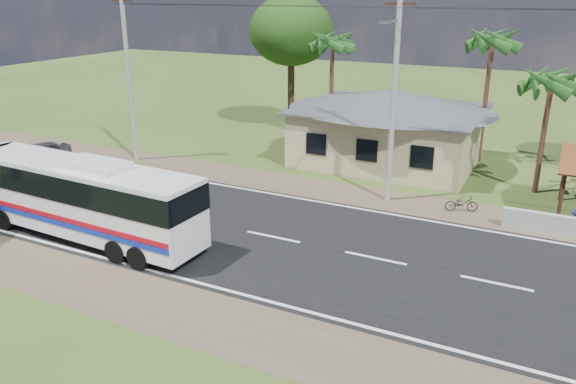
% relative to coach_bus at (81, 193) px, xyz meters
% --- Properties ---
extents(ground, '(120.00, 120.00, 0.00)m').
position_rel_coach_bus_xyz_m(ground, '(7.05, 3.54, -2.01)').
color(ground, '#334819').
rests_on(ground, ground).
extents(road, '(120.00, 16.00, 0.03)m').
position_rel_coach_bus_xyz_m(road, '(7.05, 3.54, -2.00)').
color(road, black).
rests_on(road, ground).
extents(house, '(12.40, 10.00, 5.00)m').
position_rel_coach_bus_xyz_m(house, '(8.05, 16.53, 0.63)').
color(house, '#C4B482').
rests_on(house, ground).
extents(utility_poles, '(32.80, 2.22, 11.00)m').
position_rel_coach_bus_xyz_m(utility_poles, '(9.72, 10.02, 3.76)').
color(utility_poles, '#9E9E99').
rests_on(utility_poles, ground).
extents(palm_near, '(2.80, 2.80, 6.70)m').
position_rel_coach_bus_xyz_m(palm_near, '(16.55, 14.54, 3.70)').
color(palm_near, '#47301E').
rests_on(palm_near, ground).
extents(palm_mid, '(2.80, 2.80, 8.20)m').
position_rel_coach_bus_xyz_m(palm_mid, '(13.05, 19.04, 5.15)').
color(palm_mid, '#47301E').
rests_on(palm_mid, ground).
extents(palm_far, '(2.80, 2.80, 7.70)m').
position_rel_coach_bus_xyz_m(palm_far, '(3.05, 19.54, 4.67)').
color(palm_far, '#47301E').
rests_on(palm_far, ground).
extents(tree_behind_house, '(6.00, 6.00, 9.61)m').
position_rel_coach_bus_xyz_m(tree_behind_house, '(-0.95, 21.54, 5.11)').
color(tree_behind_house, '#47301E').
rests_on(tree_behind_house, ground).
extents(coach_bus, '(11.40, 2.86, 3.51)m').
position_rel_coach_bus_xyz_m(coach_bus, '(0.00, 0.00, 0.00)').
color(coach_bus, silver).
rests_on(coach_bus, ground).
extents(motorcycle, '(1.62, 1.07, 0.81)m').
position_rel_coach_bus_xyz_m(motorcycle, '(13.62, 10.11, -1.61)').
color(motorcycle, black).
rests_on(motorcycle, ground).
extents(small_car, '(2.62, 3.93, 1.24)m').
position_rel_coach_bus_xyz_m(small_car, '(-10.70, 6.92, -1.39)').
color(small_car, '#2E2E30').
rests_on(small_car, ground).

